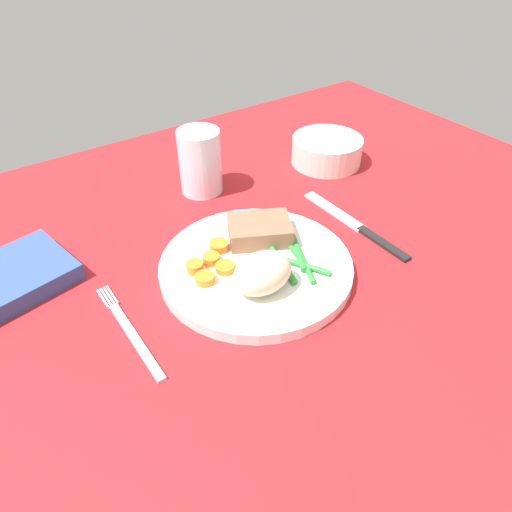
% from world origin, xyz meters
% --- Properties ---
extents(dining_table, '(1.20, 0.90, 0.02)m').
position_xyz_m(dining_table, '(0.00, 0.00, 0.01)').
color(dining_table, red).
rests_on(dining_table, ground).
extents(dinner_plate, '(0.25, 0.25, 0.02)m').
position_xyz_m(dinner_plate, '(-0.01, -0.02, 0.03)').
color(dinner_plate, white).
rests_on(dinner_plate, dining_table).
extents(meat_portion, '(0.10, 0.09, 0.03)m').
position_xyz_m(meat_portion, '(0.02, 0.02, 0.05)').
color(meat_portion, '#936047').
rests_on(meat_portion, dinner_plate).
extents(mashed_potatoes, '(0.07, 0.05, 0.05)m').
position_xyz_m(mashed_potatoes, '(-0.04, -0.06, 0.06)').
color(mashed_potatoes, beige).
rests_on(mashed_potatoes, dinner_plate).
extents(carrot_slices, '(0.07, 0.07, 0.01)m').
position_xyz_m(carrot_slices, '(-0.06, 0.01, 0.04)').
color(carrot_slices, orange).
rests_on(carrot_slices, dinner_plate).
extents(green_beans, '(0.06, 0.11, 0.01)m').
position_xyz_m(green_beans, '(0.03, -0.04, 0.04)').
color(green_beans, '#2D8C38').
rests_on(green_beans, dinner_plate).
extents(fork, '(0.01, 0.17, 0.00)m').
position_xyz_m(fork, '(-0.19, -0.02, 0.02)').
color(fork, silver).
rests_on(fork, dining_table).
extents(knife, '(0.02, 0.20, 0.01)m').
position_xyz_m(knife, '(0.16, -0.02, 0.02)').
color(knife, black).
rests_on(knife, dining_table).
extents(water_glass, '(0.07, 0.07, 0.10)m').
position_xyz_m(water_glass, '(0.03, 0.20, 0.06)').
color(water_glass, silver).
rests_on(water_glass, dining_table).
extents(salad_bowl, '(0.12, 0.12, 0.05)m').
position_xyz_m(salad_bowl, '(0.26, 0.16, 0.05)').
color(salad_bowl, silver).
rests_on(salad_bowl, dining_table).
extents(napkin, '(0.15, 0.13, 0.02)m').
position_xyz_m(napkin, '(-0.27, 0.14, 0.03)').
color(napkin, '#334C8C').
rests_on(napkin, dining_table).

